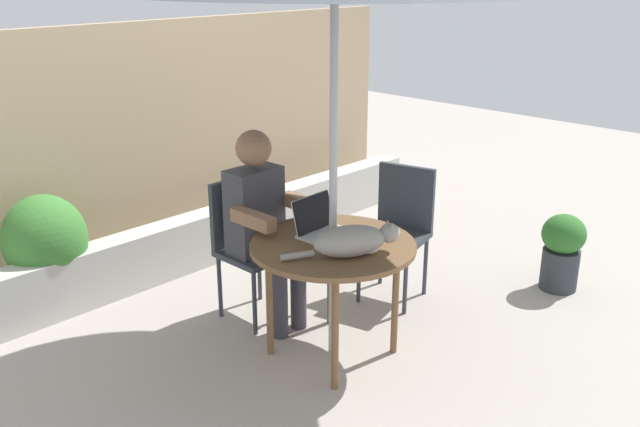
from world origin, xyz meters
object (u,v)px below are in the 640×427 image
patio_table (333,253)px  chair_empty (399,222)px  chair_occupied (247,237)px  person_seated (263,218)px  potted_plant_near_fence (562,249)px  laptop (320,223)px  cat (354,241)px  potted_plant_by_chair (46,247)px

patio_table → chair_empty: 0.92m
chair_occupied → patio_table: bearing=-90.0°
person_seated → potted_plant_near_fence: bearing=-33.5°
chair_occupied → laptop: (0.05, -0.60, 0.23)m
potted_plant_near_fence → chair_empty: bearing=137.6°
patio_table → cat: cat is taller
potted_plant_by_chair → chair_occupied: bearing=-49.7°
laptop → chair_empty: bearing=4.2°
chair_empty → laptop: laptop is taller
chair_occupied → potted_plant_by_chair: chair_occupied is taller
potted_plant_by_chair → cat: bearing=-67.6°
cat → potted_plant_by_chair: size_ratio=0.73×
person_seated → potted_plant_near_fence: person_seated is taller
chair_empty → chair_occupied: bearing=149.0°
patio_table → potted_plant_by_chair: size_ratio=1.20×
patio_table → potted_plant_by_chair: bearing=116.0°
patio_table → laptop: (0.05, 0.15, 0.13)m
potted_plant_by_chair → laptop: bearing=-60.5°
potted_plant_by_chair → chair_empty: bearing=-41.5°
cat → potted_plant_by_chair: (-0.81, 1.96, -0.36)m
person_seated → cat: (-0.05, -0.79, 0.08)m
chair_occupied → cat: 0.98m
chair_empty → potted_plant_near_fence: bearing=-42.4°
chair_empty → person_seated: bearing=157.1°
chair_empty → laptop: 0.88m
person_seated → laptop: size_ratio=4.00×
person_seated → laptop: person_seated is taller
patio_table → potted_plant_near_fence: 1.87m
chair_empty → cat: chair_empty is taller
laptop → potted_plant_by_chair: laptop is taller
chair_occupied → potted_plant_by_chair: size_ratio=1.16×
person_seated → patio_table: bearing=-90.0°
chair_empty → potted_plant_by_chair: (-1.75, 1.55, -0.11)m
cat → laptop: bearing=73.9°
chair_empty → cat: (-0.94, -0.41, 0.25)m
chair_occupied → laptop: laptop is taller
chair_occupied → potted_plant_near_fence: size_ratio=1.63×
laptop → potted_plant_near_fence: bearing=-22.9°
cat → chair_occupied: bearing=86.9°
chair_empty → person_seated: size_ratio=0.73×
patio_table → laptop: bearing=71.4°
chair_occupied → potted_plant_near_fence: 2.20m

